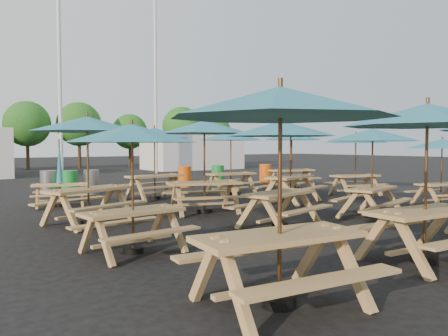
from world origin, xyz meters
TOP-DOWN VIEW (x-y plane):
  - ground at (0.00, 0.00)m, footprint 120.00×120.00m
  - picnic_unit_0 at (-4.67, -6.46)m, footprint 2.82×2.82m
  - picnic_unit_1 at (-5.08, -3.19)m, footprint 2.50×2.50m
  - picnic_unit_2 at (-4.87, -0.05)m, footprint 3.29×3.29m
  - picnic_unit_3 at (-4.67, 3.37)m, footprint 1.89×1.74m
  - picnic_unit_4 at (-1.55, -6.33)m, footprint 2.74×2.74m
  - picnic_unit_5 at (-1.47, -2.86)m, footprint 2.97×2.97m
  - picnic_unit_6 at (-1.74, -0.10)m, footprint 3.19×3.19m
  - picnic_unit_7 at (-1.55, 3.42)m, footprint 2.75×2.75m
  - picnic_unit_9 at (1.41, -3.12)m, footprint 2.89×2.89m
  - picnic_unit_10 at (1.68, 0.18)m, footprint 3.33×3.33m
  - picnic_unit_11 at (1.48, 3.21)m, footprint 2.49×2.49m
  - picnic_unit_13 at (4.92, -2.97)m, footprint 2.41×2.41m
  - picnic_unit_14 at (4.92, 0.23)m, footprint 2.73×2.73m
  - picnic_unit_15 at (4.82, 3.48)m, footprint 2.88×2.88m
  - waste_bin_0 at (-4.32, 6.47)m, footprint 0.57×0.57m
  - waste_bin_1 at (-3.68, 6.06)m, footprint 0.57×0.57m
  - waste_bin_2 at (-2.89, 6.03)m, footprint 0.57×0.57m
  - waste_bin_3 at (1.37, 6.57)m, footprint 0.57×0.57m
  - waste_bin_4 at (3.10, 6.56)m, footprint 0.57×0.57m
  - waste_bin_5 at (5.53, 6.07)m, footprint 0.57×0.57m
  - mast_0 at (-2.00, 14.00)m, footprint 0.20×0.20m
  - mast_1 at (4.50, 16.00)m, footprint 0.20×0.20m
  - event_tent_1 at (9.00, 19.00)m, footprint 7.00×4.00m
  - tree_3 at (-1.75, 24.72)m, footprint 3.36×3.36m
  - tree_4 at (1.90, 24.26)m, footprint 3.41×3.41m
  - tree_5 at (6.22, 24.67)m, footprint 2.94×2.94m
  - tree_6 at (10.23, 22.90)m, footprint 3.38×3.38m
  - tree_7 at (13.63, 22.92)m, footprint 2.95×2.95m

SIDE VIEW (x-z plane):
  - ground at x=0.00m, z-range 0.00..0.00m
  - waste_bin_0 at x=-4.32m, z-range 0.00..0.92m
  - waste_bin_1 at x=-3.68m, z-range 0.00..0.92m
  - waste_bin_2 at x=-2.89m, z-range 0.00..0.92m
  - waste_bin_3 at x=1.37m, z-range 0.00..0.92m
  - waste_bin_4 at x=3.10m, z-range 0.00..0.92m
  - waste_bin_5 at x=5.53m, z-range 0.00..0.92m
  - picnic_unit_3 at x=-4.67m, z-range -0.18..1.85m
  - event_tent_1 at x=9.00m, z-range 0.00..2.60m
  - picnic_unit_13 at x=4.92m, z-range 0.77..2.82m
  - picnic_unit_1 at x=-5.08m, z-range 0.83..3.05m
  - picnic_unit_14 at x=4.92m, z-range 0.85..3.11m
  - picnic_unit_9 at x=1.41m, z-range 0.86..3.14m
  - picnic_unit_11 at x=1.48m, z-range 0.89..3.27m
  - picnic_unit_5 at x=-1.47m, z-range 0.90..3.29m
  - picnic_unit_15 at x=4.82m, z-range 0.91..3.33m
  - picnic_unit_7 at x=-1.55m, z-range 0.92..3.37m
  - picnic_unit_4 at x=-1.55m, z-range 0.94..3.45m
  - picnic_unit_0 at x=-4.67m, z-range 0.95..3.46m
  - picnic_unit_2 at x=-4.87m, z-range 0.95..3.47m
  - picnic_unit_6 at x=-1.74m, z-range 0.95..3.48m
  - picnic_unit_10 at x=1.68m, z-range 0.96..3.51m
  - tree_5 at x=6.22m, z-range 0.75..5.20m
  - tree_7 at x=13.63m, z-range 0.75..5.23m
  - tree_3 at x=-1.75m, z-range 0.86..5.95m
  - tree_6 at x=10.23m, z-range 0.86..5.99m
  - tree_4 at x=1.90m, z-range 0.87..6.04m
  - mast_0 at x=-2.00m, z-range 0.00..12.00m
  - mast_1 at x=4.50m, z-range 0.00..12.00m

